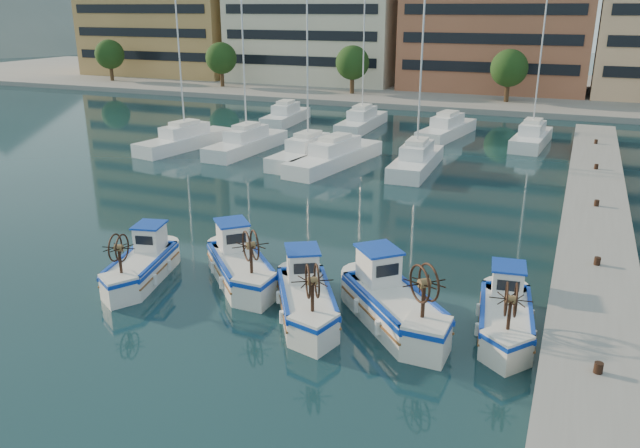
% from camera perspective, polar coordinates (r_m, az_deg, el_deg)
% --- Properties ---
extents(ground, '(300.00, 300.00, 0.00)m').
position_cam_1_polar(ground, '(23.98, -9.19, -6.84)').
color(ground, '#173A3E').
rests_on(ground, ground).
extents(quay, '(3.00, 60.00, 1.20)m').
position_cam_1_polar(quay, '(27.98, 23.80, -3.08)').
color(quay, gray).
rests_on(quay, ground).
extents(waterfront, '(180.00, 40.00, 25.60)m').
position_cam_1_polar(waterfront, '(83.24, 22.11, 18.37)').
color(waterfront, gray).
rests_on(waterfront, ground).
extents(yacht_marina, '(39.66, 23.53, 11.50)m').
position_cam_1_polar(yacht_marina, '(49.37, 5.23, 7.57)').
color(yacht_marina, white).
rests_on(yacht_marina, ground).
extents(fishing_boat_a, '(2.57, 4.26, 2.58)m').
position_cam_1_polar(fishing_boat_a, '(26.09, -15.94, -3.44)').
color(fishing_boat_a, white).
rests_on(fishing_boat_a, ground).
extents(fishing_boat_b, '(4.26, 4.34, 2.79)m').
position_cam_1_polar(fishing_boat_b, '(25.13, -7.37, -3.57)').
color(fishing_boat_b, white).
rests_on(fishing_boat_b, ground).
extents(fishing_boat_c, '(3.67, 4.52, 2.75)m').
position_cam_1_polar(fishing_boat_c, '(22.24, -1.29, -6.58)').
color(fishing_boat_c, white).
rests_on(fishing_boat_c, ground).
extents(fishing_boat_d, '(4.59, 4.69, 3.01)m').
position_cam_1_polar(fishing_boat_d, '(21.85, 6.59, -7.00)').
color(fishing_boat_d, white).
rests_on(fishing_boat_d, ground).
extents(fishing_boat_e, '(2.21, 4.28, 2.61)m').
position_cam_1_polar(fishing_boat_e, '(22.05, 16.63, -7.80)').
color(fishing_boat_e, white).
rests_on(fishing_boat_e, ground).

